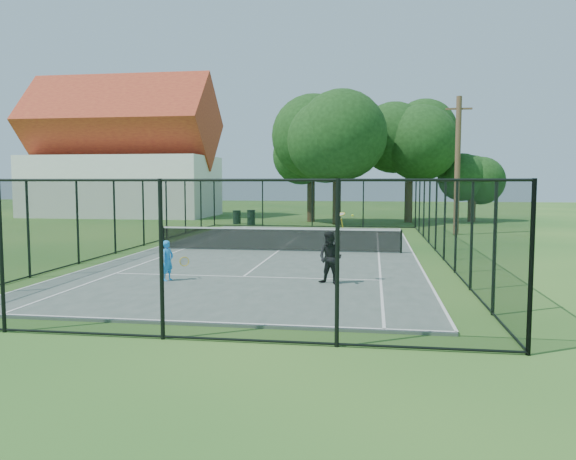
# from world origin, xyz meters

# --- Properties ---
(ground) EXTENTS (120.00, 120.00, 0.00)m
(ground) POSITION_xyz_m (0.00, 0.00, 0.00)
(ground) COLOR #1F531C
(tennis_court) EXTENTS (11.00, 24.00, 0.06)m
(tennis_court) POSITION_xyz_m (0.00, 0.00, 0.03)
(tennis_court) COLOR #4D5A51
(tennis_court) RESTS_ON ground
(tennis_net) EXTENTS (10.08, 0.08, 0.95)m
(tennis_net) POSITION_xyz_m (0.00, 0.00, 0.58)
(tennis_net) COLOR black
(tennis_net) RESTS_ON tennis_court
(fence) EXTENTS (13.10, 26.10, 3.00)m
(fence) POSITION_xyz_m (0.00, 0.00, 1.50)
(fence) COLOR black
(fence) RESTS_ON ground
(tree_near_left) EXTENTS (6.32, 6.32, 8.24)m
(tree_near_left) POSITION_xyz_m (-0.60, 17.71, 5.07)
(tree_near_left) COLOR #332114
(tree_near_left) RESTS_ON ground
(tree_near_mid) EXTENTS (6.69, 6.69, 8.74)m
(tree_near_mid) POSITION_xyz_m (1.41, 15.44, 5.39)
(tree_near_mid) COLOR #332114
(tree_near_mid) RESTS_ON ground
(tree_near_right) EXTENTS (5.90, 5.90, 8.15)m
(tree_near_right) POSITION_xyz_m (6.38, 18.26, 5.18)
(tree_near_right) COLOR #332114
(tree_near_right) RESTS_ON ground
(tree_far_right) EXTENTS (4.25, 4.25, 5.62)m
(tree_far_right) POSITION_xyz_m (10.97, 19.51, 3.47)
(tree_far_right) COLOR #332114
(tree_far_right) RESTS_ON ground
(building) EXTENTS (15.30, 8.15, 11.87)m
(building) POSITION_xyz_m (-17.00, 22.00, 4.93)
(building) COLOR silver
(building) RESTS_ON ground
(trash_bin_left) EXTENTS (0.58, 0.58, 0.94)m
(trash_bin_left) POSITION_xyz_m (-5.40, 14.72, 0.47)
(trash_bin_left) COLOR black
(trash_bin_left) RESTS_ON ground
(trash_bin_right) EXTENTS (0.58, 0.58, 1.01)m
(trash_bin_right) POSITION_xyz_m (-4.27, 14.16, 0.51)
(trash_bin_right) COLOR black
(trash_bin_right) RESTS_ON ground
(utility_pole) EXTENTS (1.40, 0.30, 7.53)m
(utility_pole) POSITION_xyz_m (8.39, 9.00, 3.83)
(utility_pole) COLOR #4C3823
(utility_pole) RESTS_ON ground
(player_blue) EXTENTS (0.79, 0.49, 1.17)m
(player_blue) POSITION_xyz_m (-2.02, -7.37, 0.65)
(player_blue) COLOR #1C92F3
(player_blue) RESTS_ON tennis_court
(player_black) EXTENTS (1.06, 1.12, 2.02)m
(player_black) POSITION_xyz_m (2.70, -7.21, 0.80)
(player_black) COLOR black
(player_black) RESTS_ON tennis_court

